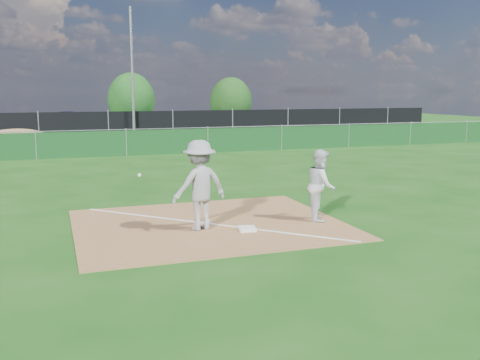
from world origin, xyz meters
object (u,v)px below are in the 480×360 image
light_pole (132,75)px  car_mid (73,123)px  play_at_first (200,185)px  tree_right (231,102)px  car_right (171,124)px  runner (321,185)px  car_left (33,125)px  first_base (247,229)px  tree_mid (131,100)px

light_pole → car_mid: 7.42m
play_at_first → tree_right: tree_right is taller
car_mid → car_right: bearing=-81.5°
play_at_first → car_mid: play_at_first is taller
light_pole → runner: bearing=-87.1°
play_at_first → tree_right: bearing=70.3°
runner → light_pole: bearing=24.0°
light_pole → car_left: light_pole is taller
runner → car_left: size_ratio=0.36×
car_left → car_right: size_ratio=1.06×
first_base → tree_right: 34.07m
car_mid → tree_right: (12.95, 4.02, 1.33)m
runner → car_mid: bearing=30.2°
car_mid → tree_right: size_ratio=1.18×
play_at_first → tree_right: size_ratio=0.49×
first_base → tree_right: size_ratio=0.09×
car_left → car_mid: size_ratio=0.96×
first_base → runner: 2.19m
runner → tree_mid: (0.40, 33.71, 1.48)m
car_right → tree_mid: (-2.04, 5.79, 1.68)m
car_mid → play_at_first: bearing=-168.3°
car_right → light_pole: bearing=141.4°
car_left → car_mid: 2.65m
play_at_first → tree_right: 33.90m
tree_right → car_left: bearing=-163.1°
light_pole → runner: (1.13, -22.13, -3.15)m
first_base → car_left: (-5.04, 27.64, 0.75)m
first_base → car_right: car_right is taller
tree_right → car_mid: bearing=-162.8°
car_left → car_right: (9.49, 0.70, -0.16)m
runner → tree_mid: size_ratio=0.37×
car_right → first_base: bearing=164.2°
light_pole → car_right: bearing=58.3°
light_pole → car_left: (-5.92, 5.09, -3.19)m
first_base → tree_mid: bearing=86.0°
car_mid → tree_mid: bearing=-31.7°
play_at_first → runner: size_ratio=1.21×
runner → car_left: (-7.05, 27.22, -0.04)m
runner → car_left: 28.12m
play_at_first → tree_mid: size_ratio=0.45×
play_at_first → car_left: bearing=98.6°
light_pole → car_mid: size_ratio=1.63×
tree_right → play_at_first: bearing=-109.7°
light_pole → tree_mid: 11.80m
car_right → tree_mid: bearing=12.5°
light_pole → play_at_first: 22.37m
light_pole → car_right: light_pole is taller
first_base → play_at_first: size_ratio=0.18×
runner → tree_mid: 33.75m
car_mid → car_right: (6.94, -0.00, -0.17)m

